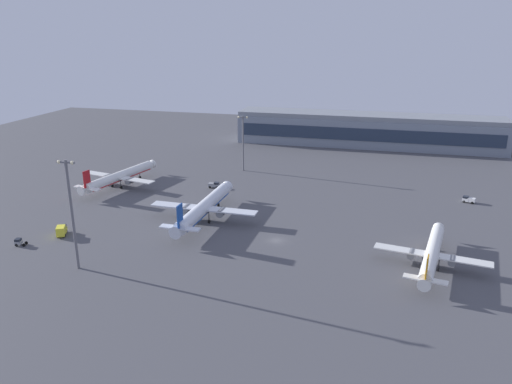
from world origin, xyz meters
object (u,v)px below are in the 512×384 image
airplane_near_gate (432,254)px  catering_truck (61,230)px  apron_light_east (243,139)px  airplane_taxiway_distant (119,177)px  pushback_tug (19,242)px  baggage_tractor (214,185)px  airplane_far_stand (204,207)px  maintenance_van (468,199)px  apron_light_west (71,209)px

airplane_near_gate → catering_truck: (-103.81, -5.80, -2.01)m
airplane_near_gate → apron_light_east: apron_light_east is taller
airplane_near_gate → airplane_taxiway_distant: 118.42m
pushback_tug → baggage_tractor: size_ratio=0.79×
baggage_tractor → airplane_taxiway_distant: bearing=-83.5°
airplane_far_stand → baggage_tractor: size_ratio=10.36×
pushback_tug → maintenance_van: (127.39, 70.16, 0.11)m
airplane_taxiway_distant → baggage_tractor: size_ratio=9.44×
airplane_taxiway_distant → apron_light_west: (24.28, -64.51, 12.12)m
pushback_tug → maintenance_van: 145.43m
airplane_near_gate → airplane_taxiway_distant: bearing=169.3°
airplane_near_gate → apron_light_west: size_ratio=1.30×
airplane_taxiway_distant → catering_truck: bearing=-69.7°
pushback_tug → apron_light_west: 29.67m
baggage_tractor → maintenance_van: bearing=88.4°
airplane_taxiway_distant → maintenance_van: airplane_taxiway_distant is taller
airplane_taxiway_distant → apron_light_east: size_ratio=1.73×
airplane_far_stand → pushback_tug: airplane_far_stand is taller
catering_truck → airplane_far_stand: bearing=4.0°
pushback_tug → apron_light_west: bearing=-120.7°
catering_truck → apron_light_west: bearing=-72.6°
pushback_tug → airplane_far_stand: bearing=-66.7°
airplane_near_gate → apron_light_west: bearing=-155.3°
catering_truck → baggage_tractor: (28.50, 54.61, -0.40)m
airplane_near_gate → pushback_tug: size_ratio=10.90×
airplane_taxiway_distant → baggage_tractor: 36.61m
airplane_near_gate → maintenance_van: airplane_near_gate is taller
airplane_near_gate → baggage_tractor: size_ratio=8.57×
airplane_far_stand → airplane_near_gate: bearing=-12.2°
apron_light_east → pushback_tug: bearing=-113.8°
airplane_near_gate → airplane_far_stand: airplane_far_stand is taller
airplane_taxiway_distant → pushback_tug: size_ratio=12.01×
airplane_near_gate → apron_light_east: bearing=143.2°
airplane_near_gate → airplane_far_stand: (-67.25, 16.08, 0.74)m
baggage_tractor → airplane_near_gate: bearing=51.6°
airplane_near_gate → airplane_taxiway_distant: airplane_taxiway_distant is taller
maintenance_van → airplane_far_stand: bearing=132.9°
catering_truck → apron_light_east: 87.93m
baggage_tractor → apron_light_west: (-11.43, -72.09, 14.91)m
airplane_taxiway_distant → catering_truck: (7.20, -47.03, -2.39)m
airplane_far_stand → airplane_taxiway_distant: airplane_far_stand is taller
catering_truck → apron_light_west: apron_light_west is taller
airplane_near_gate → baggage_tractor: (-75.30, 48.81, -2.41)m
airplane_taxiway_distant → apron_light_west: 69.99m
airplane_taxiway_distant → baggage_tractor: bearing=23.6°
catering_truck → apron_light_west: 28.42m
catering_truck → apron_light_east: bearing=41.1°
baggage_tractor → maintenance_van: (91.70, 6.18, 0.00)m
airplane_near_gate → pushback_tug: (-110.99, -15.17, -2.52)m
apron_light_west → airplane_near_gate: bearing=15.0°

